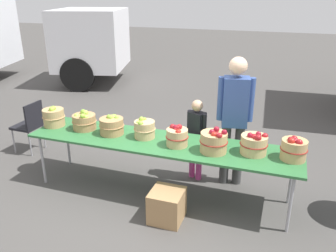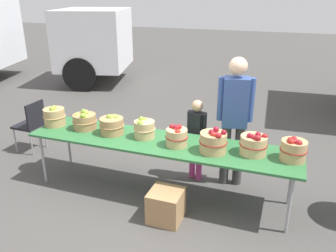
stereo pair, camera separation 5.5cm
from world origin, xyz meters
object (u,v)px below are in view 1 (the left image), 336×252
apple_basket_red_2 (254,144)px  apple_basket_red_1 (214,142)px  market_table (160,144)px  folding_chair (30,123)px  apple_basket_green_1 (84,121)px  child_customer (196,134)px  apple_basket_red_3 (294,149)px  vendor_adult (235,113)px  apple_basket_red_0 (177,136)px  apple_basket_green_2 (112,125)px  apple_basket_green_3 (144,129)px  apple_basket_green_0 (54,117)px  produce_crate (167,206)px

apple_basket_red_2 → apple_basket_red_1: bearing=-166.7°
market_table → folding_chair: size_ratio=4.07×
apple_basket_green_1 → child_customer: 1.56m
apple_basket_green_1 → apple_basket_red_1: size_ratio=1.00×
apple_basket_green_1 → apple_basket_red_3: 2.74m
vendor_adult → apple_basket_red_3: bearing=133.6°
apple_basket_red_0 → apple_basket_green_2: bearing=175.5°
apple_basket_red_2 → child_customer: size_ratio=0.28×
apple_basket_green_3 → apple_basket_red_0: apple_basket_red_0 is taller
apple_basket_green_2 → vendor_adult: bearing=19.2°
vendor_adult → child_customer: size_ratio=1.51×
apple_basket_green_2 → apple_basket_red_1: 1.41m
apple_basket_green_0 → apple_basket_red_0: apple_basket_green_0 is taller
child_customer → vendor_adult: bearing=-154.0°
market_table → apple_basket_red_1: apple_basket_red_1 is taller
apple_basket_green_0 → produce_crate: size_ratio=0.83×
vendor_adult → apple_basket_green_2: bearing=8.0°
apple_basket_green_0 → apple_basket_green_1: 0.47m
apple_basket_green_0 → child_customer: 2.02m
apple_basket_red_0 → market_table: bearing=170.0°
apple_basket_red_3 → child_customer: 1.37m
market_table → apple_basket_green_2: bearing=177.3°
apple_basket_green_1 → folding_chair: apple_basket_green_1 is taller
apple_basket_red_3 → produce_crate: size_ratio=0.81×
apple_basket_red_3 → apple_basket_red_0: bearing=-176.9°
apple_basket_green_2 → apple_basket_green_3: 0.46m
apple_basket_red_0 → folding_chair: 2.79m
apple_basket_green_2 → apple_basket_red_1: bearing=-4.2°
apple_basket_green_0 → vendor_adult: 2.51m
market_table → apple_basket_red_0: apple_basket_red_0 is taller
apple_basket_green_0 → child_customer: child_customer is taller
apple_basket_red_2 → folding_chair: bearing=172.7°
apple_basket_green_0 → apple_basket_green_1: bearing=3.7°
apple_basket_red_1 → apple_basket_red_2: bearing=13.3°
apple_basket_green_0 → folding_chair: bearing=151.2°
apple_basket_red_0 → child_customer: 0.61m
apple_basket_green_2 → apple_basket_green_3: size_ratio=1.17×
apple_basket_red_1 → apple_basket_green_0: bearing=177.6°
folding_chair → apple_basket_green_3: bearing=80.2°
apple_basket_red_2 → child_customer: (-0.82, 0.49, -0.18)m
apple_basket_green_0 → produce_crate: (1.89, -0.56, -0.69)m
apple_basket_green_2 → apple_basket_green_0: bearing=-179.6°
apple_basket_green_0 → apple_basket_green_2: apple_basket_green_0 is taller
apple_basket_green_0 → apple_basket_green_3: 1.37m
market_table → apple_basket_red_1: 0.73m
apple_basket_red_0 → apple_basket_red_2: (0.92, 0.08, -0.00)m
market_table → apple_basket_red_3: apple_basket_red_3 is taller
apple_basket_green_2 → apple_basket_red_0: 0.94m
market_table → apple_basket_red_3: size_ratio=11.46×
apple_basket_green_2 → apple_basket_red_3: 2.30m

